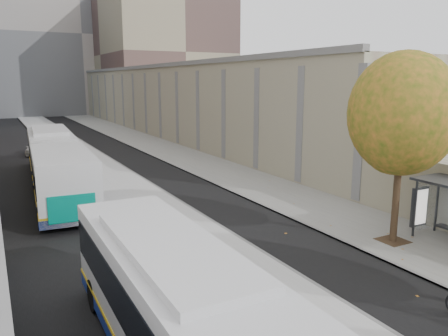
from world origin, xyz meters
TOP-DOWN VIEW (x-y plane):
  - bus_platform at (-3.88, 35.00)m, footprint 4.25×150.00m
  - sidewalk at (4.12, 35.00)m, footprint 4.75×150.00m
  - building_tan at (15.50, 64.00)m, footprint 18.00×92.00m
  - building_far_block at (6.00, 96.00)m, footprint 30.00×18.00m
  - tree_c at (3.60, 13.00)m, footprint 4.20×4.20m
  - bus_far at (-7.18, 29.42)m, footprint 3.83×18.65m
  - distant_car at (-7.03, 43.50)m, footprint 2.20×3.83m

SIDE VIEW (x-z plane):
  - sidewalk at x=4.12m, z-range 0.00..0.08m
  - bus_platform at x=-3.88m, z-range 0.00..0.15m
  - distant_car at x=-7.03m, z-range 0.00..1.23m
  - bus_far at x=-7.18m, z-range 0.14..3.23m
  - building_tan at x=15.50m, z-range 0.00..8.00m
  - tree_c at x=3.60m, z-range 1.61..8.89m
  - building_far_block at x=6.00m, z-range 0.00..30.00m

